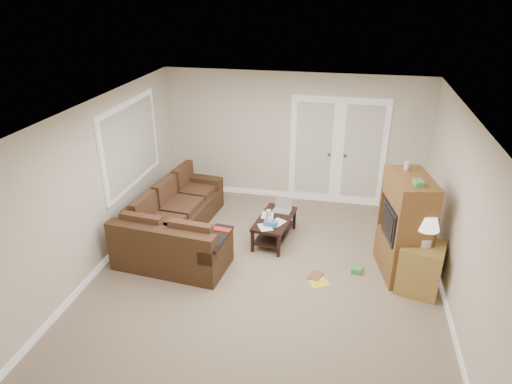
% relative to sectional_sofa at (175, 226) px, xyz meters
% --- Properties ---
extents(floor, '(5.50, 5.50, 0.00)m').
position_rel_sectional_sofa_xyz_m(floor, '(1.64, -0.60, -0.31)').
color(floor, gray).
rests_on(floor, ground).
extents(ceiling, '(5.00, 5.50, 0.02)m').
position_rel_sectional_sofa_xyz_m(ceiling, '(1.64, -0.60, 2.19)').
color(ceiling, white).
rests_on(ceiling, wall_back).
extents(wall_left, '(0.02, 5.50, 2.50)m').
position_rel_sectional_sofa_xyz_m(wall_left, '(-0.86, -0.60, 0.94)').
color(wall_left, beige).
rests_on(wall_left, floor).
extents(wall_right, '(0.02, 5.50, 2.50)m').
position_rel_sectional_sofa_xyz_m(wall_right, '(4.14, -0.60, 0.94)').
color(wall_right, beige).
rests_on(wall_right, floor).
extents(wall_back, '(5.00, 0.02, 2.50)m').
position_rel_sectional_sofa_xyz_m(wall_back, '(1.64, 2.15, 0.94)').
color(wall_back, beige).
rests_on(wall_back, floor).
extents(wall_front, '(5.00, 0.02, 2.50)m').
position_rel_sectional_sofa_xyz_m(wall_front, '(1.64, -3.35, 0.94)').
color(wall_front, beige).
rests_on(wall_front, floor).
extents(baseboards, '(5.00, 5.50, 0.10)m').
position_rel_sectional_sofa_xyz_m(baseboards, '(1.64, -0.60, -0.26)').
color(baseboards, white).
rests_on(baseboards, floor).
extents(french_doors, '(1.80, 0.05, 2.13)m').
position_rel_sectional_sofa_xyz_m(french_doors, '(2.49, 2.11, 0.72)').
color(french_doors, white).
rests_on(french_doors, floor).
extents(window_left, '(0.05, 1.92, 1.42)m').
position_rel_sectional_sofa_xyz_m(window_left, '(-0.83, 0.40, 1.24)').
color(window_left, white).
rests_on(window_left, wall_left).
extents(sectional_sofa, '(1.79, 2.73, 0.80)m').
position_rel_sectional_sofa_xyz_m(sectional_sofa, '(0.00, 0.00, 0.00)').
color(sectional_sofa, '#3F2A18').
rests_on(sectional_sofa, floor).
extents(coffee_table, '(0.65, 1.09, 0.70)m').
position_rel_sectional_sofa_xyz_m(coffee_table, '(1.59, 0.44, -0.08)').
color(coffee_table, black).
rests_on(coffee_table, floor).
extents(tv_armoire, '(0.72, 1.05, 1.66)m').
position_rel_sectional_sofa_xyz_m(tv_armoire, '(3.56, -0.11, 0.47)').
color(tv_armoire, brown).
rests_on(tv_armoire, floor).
extents(side_cabinet, '(0.68, 0.68, 1.18)m').
position_rel_sectional_sofa_xyz_m(side_cabinet, '(3.80, -0.50, 0.11)').
color(side_cabinet, '#A4833C').
rests_on(side_cabinet, floor).
extents(space_heater, '(0.15, 0.13, 0.32)m').
position_rel_sectional_sofa_xyz_m(space_heater, '(3.58, 1.76, -0.15)').
color(space_heater, silver).
rests_on(space_heater, floor).
extents(floor_magazine, '(0.34, 0.32, 0.01)m').
position_rel_sectional_sofa_xyz_m(floor_magazine, '(2.43, -0.64, -0.31)').
color(floor_magazine, yellow).
rests_on(floor_magazine, floor).
extents(floor_greenbox, '(0.16, 0.21, 0.08)m').
position_rel_sectional_sofa_xyz_m(floor_greenbox, '(2.95, -0.23, -0.27)').
color(floor_greenbox, '#42914A').
rests_on(floor_greenbox, floor).
extents(floor_book, '(0.24, 0.28, 0.02)m').
position_rel_sectional_sofa_xyz_m(floor_book, '(2.28, -0.46, -0.30)').
color(floor_book, brown).
rests_on(floor_book, floor).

